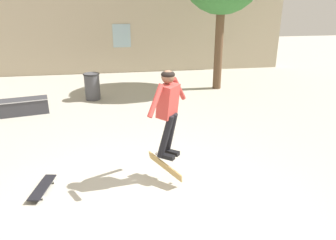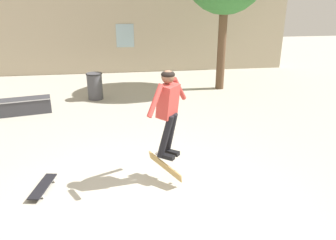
{
  "view_description": "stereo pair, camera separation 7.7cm",
  "coord_description": "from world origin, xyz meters",
  "px_view_note": "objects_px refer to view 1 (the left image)",
  "views": [
    {
      "loc": [
        -0.4,
        -4.31,
        2.99
      ],
      "look_at": [
        0.41,
        0.6,
        1.09
      ],
      "focal_mm": 35.0,
      "sensor_mm": 36.0,
      "label": 1
    },
    {
      "loc": [
        -0.32,
        -4.32,
        2.99
      ],
      "look_at": [
        0.41,
        0.6,
        1.09
      ],
      "focal_mm": 35.0,
      "sensor_mm": 36.0,
      "label": 2
    }
  ],
  "objects_px": {
    "skateboard_flipping": "(165,166)",
    "skateboard_resting": "(43,187)",
    "trash_bin": "(92,86)",
    "skater": "(168,106)",
    "skate_ledge": "(13,108)"
  },
  "relations": [
    {
      "from": "trash_bin",
      "to": "skateboard_resting",
      "type": "relative_size",
      "value": 1.02
    },
    {
      "from": "skate_ledge",
      "to": "skateboard_resting",
      "type": "height_order",
      "value": "skate_ledge"
    },
    {
      "from": "skate_ledge",
      "to": "skateboard_resting",
      "type": "distance_m",
      "value": 4.18
    },
    {
      "from": "skate_ledge",
      "to": "skateboard_flipping",
      "type": "xyz_separation_m",
      "value": [
        3.46,
        -3.93,
        0.07
      ]
    },
    {
      "from": "skate_ledge",
      "to": "skater",
      "type": "relative_size",
      "value": 1.22
    },
    {
      "from": "trash_bin",
      "to": "skateboard_resting",
      "type": "xyz_separation_m",
      "value": [
        -0.57,
        -5.03,
        -0.36
      ]
    },
    {
      "from": "skateboard_resting",
      "to": "trash_bin",
      "type": "bearing_deg",
      "value": 4.63
    },
    {
      "from": "trash_bin",
      "to": "skateboard_flipping",
      "type": "relative_size",
      "value": 1.21
    },
    {
      "from": "skate_ledge",
      "to": "skateboard_flipping",
      "type": "distance_m",
      "value": 5.23
    },
    {
      "from": "skateboard_flipping",
      "to": "skateboard_resting",
      "type": "relative_size",
      "value": 0.84
    },
    {
      "from": "skate_ledge",
      "to": "skateboard_resting",
      "type": "xyz_separation_m",
      "value": [
        1.44,
        -3.92,
        -0.14
      ]
    },
    {
      "from": "skater",
      "to": "skate_ledge",
      "type": "bearing_deg",
      "value": 171.09
    },
    {
      "from": "skateboard_flipping",
      "to": "skateboard_resting",
      "type": "bearing_deg",
      "value": -128.8
    },
    {
      "from": "skater",
      "to": "skateboard_resting",
      "type": "height_order",
      "value": "skater"
    },
    {
      "from": "skateboard_resting",
      "to": "skater",
      "type": "bearing_deg",
      "value": -77.38
    }
  ]
}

